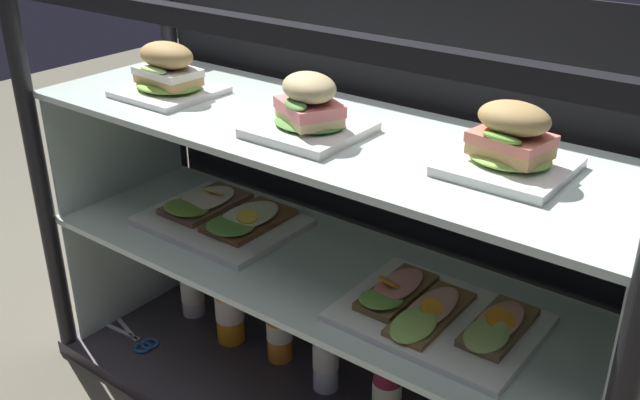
{
  "coord_description": "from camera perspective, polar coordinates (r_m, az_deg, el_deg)",
  "views": [
    {
      "loc": [
        0.75,
        -0.98,
        1.11
      ],
      "look_at": [
        0.0,
        0.0,
        0.52
      ],
      "focal_mm": 40.36,
      "sensor_mm": 36.0,
      "label": 1
    }
  ],
  "objects": [
    {
      "name": "juice_bottle_front_middle",
      "position": [
        1.61,
        0.47,
        -11.81
      ],
      "size": [
        0.06,
        0.06,
        0.24
      ],
      "color": "white",
      "rests_on": "case_base_deck"
    },
    {
      "name": "shelf_lower_glass",
      "position": [
        1.45,
        0.0,
        -5.55
      ],
      "size": [
        1.24,
        0.39,
        0.01
      ],
      "primitive_type": "cube",
      "color": "silver",
      "rests_on": "riser_lower_tier"
    },
    {
      "name": "kitchen_scissors",
      "position": [
        1.85,
        -14.04,
        -10.84
      ],
      "size": [
        0.19,
        0.08,
        0.01
      ],
      "color": "silver",
      "rests_on": "case_base_deck"
    },
    {
      "name": "shelf_upper_glass",
      "position": [
        1.32,
        0.0,
        5.56
      ],
      "size": [
        1.24,
        0.39,
        0.01
      ],
      "primitive_type": "cube",
      "color": "silver",
      "rests_on": "riser_upper_tier"
    },
    {
      "name": "plated_roll_sandwich_center",
      "position": [
        1.26,
        -0.87,
        7.03
      ],
      "size": [
        0.18,
        0.18,
        0.11
      ],
      "color": "white",
      "rests_on": "shelf_upper_glass"
    },
    {
      "name": "open_sandwich_tray_near_left_corner",
      "position": [
        1.61,
        -7.78,
        -1.28
      ],
      "size": [
        0.34,
        0.25,
        0.06
      ],
      "color": "white",
      "rests_on": "shelf_lower_glass"
    },
    {
      "name": "plated_roll_sandwich_right_of_center",
      "position": [
        1.14,
        14.88,
        4.16
      ],
      "size": [
        0.18,
        0.18,
        0.11
      ],
      "color": "white",
      "rests_on": "shelf_upper_glass"
    },
    {
      "name": "juice_bottle_front_second",
      "position": [
        1.77,
        -7.2,
        -8.29
      ],
      "size": [
        0.07,
        0.07,
        0.23
      ],
      "color": "orange",
      "rests_on": "case_base_deck"
    },
    {
      "name": "riser_lower_tier",
      "position": [
        1.54,
        0.0,
        -10.98
      ],
      "size": [
        1.22,
        0.37,
        0.33
      ],
      "color": "silver",
      "rests_on": "case_base_deck"
    },
    {
      "name": "open_sandwich_tray_right_of_center",
      "position": [
        1.29,
        9.28,
        -8.89
      ],
      "size": [
        0.34,
        0.25,
        0.06
      ],
      "color": "white",
      "rests_on": "shelf_lower_glass"
    },
    {
      "name": "case_frame",
      "position": [
        1.46,
        2.5,
        0.54
      ],
      "size": [
        1.29,
        0.45,
        0.91
      ],
      "color": "black",
      "rests_on": "ground"
    },
    {
      "name": "riser_upper_tier",
      "position": [
        1.37,
        0.0,
        -0.25
      ],
      "size": [
        1.22,
        0.37,
        0.28
      ],
      "color": "silver",
      "rests_on": "shelf_lower_glass"
    },
    {
      "name": "plated_roll_sandwich_near_left_corner",
      "position": [
        1.52,
        -11.97,
        9.72
      ],
      "size": [
        0.18,
        0.18,
        0.11
      ],
      "color": "white",
      "rests_on": "shelf_upper_glass"
    },
    {
      "name": "juice_bottle_back_center",
      "position": [
        1.71,
        -3.23,
        -10.0
      ],
      "size": [
        0.06,
        0.06,
        0.22
      ],
      "color": "orange",
      "rests_on": "case_base_deck"
    },
    {
      "name": "juice_bottle_front_right_end",
      "position": [
        1.54,
        5.34,
        -14.82
      ],
      "size": [
        0.06,
        0.06,
        0.2
      ],
      "color": "maroon",
      "rests_on": "case_base_deck"
    },
    {
      "name": "juice_bottle_back_left",
      "position": [
        1.89,
        -10.12,
        -6.64
      ],
      "size": [
        0.06,
        0.06,
        0.22
      ],
      "color": "silver",
      "rests_on": "case_base_deck"
    }
  ]
}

